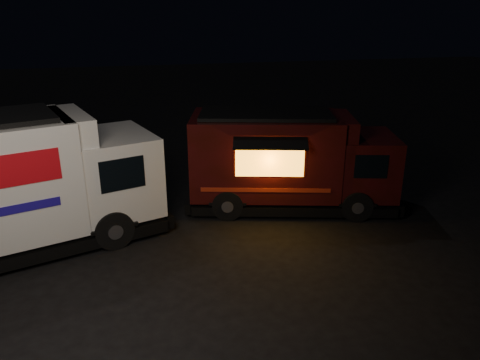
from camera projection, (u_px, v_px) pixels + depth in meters
ground at (169, 262)px, 11.21m from camera, size 80.00×80.00×0.00m
white_truck at (5, 186)px, 11.15m from camera, size 8.00×4.79×3.43m
red_truck at (293, 160)px, 13.85m from camera, size 6.63×3.81×2.91m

